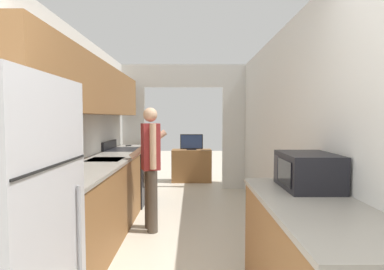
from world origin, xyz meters
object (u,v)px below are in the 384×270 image
Objects in this scene: tv_cabinet at (191,165)px; knife at (128,145)px; microwave at (306,171)px; range_oven at (126,176)px; television at (191,142)px; person at (150,165)px.

knife is (-1.17, -1.13, 0.56)m from tv_cabinet.
microwave is 3.95m from knife.
range_oven is 2.13× the size of microwave.
knife is (-0.08, 0.60, 0.46)m from range_oven.
television is at bearing -90.00° from tv_cabinet.
person reaches higher than range_oven.
tv_cabinet is 1.72m from knife.
television is 1.54× the size of knife.
range_oven is at bearing 5.50° from person.
person is at bearing 131.39° from microwave.
microwave is 0.98× the size of television.
television is at bearing 80.49° from knife.
microwave is (1.38, -1.57, 0.21)m from person.
knife is at bearing -137.17° from television.
person reaches higher than microwave.
microwave is at bearing -79.11° from tv_cabinet.
person is (0.57, -1.21, 0.37)m from range_oven.
tv_cabinet is at bearing 57.88° from range_oven.
range_oven reaches higher than tv_cabinet.
person is 4.80× the size of knife.
tv_cabinet is at bearing -29.58° from person.
knife reaches higher than tv_cabinet.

